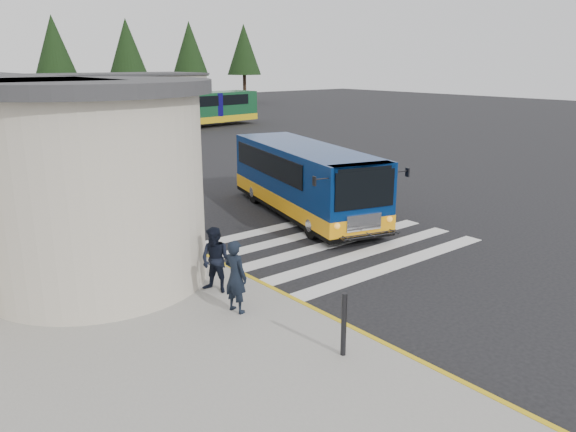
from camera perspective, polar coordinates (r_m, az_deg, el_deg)
ground at (r=17.85m, az=3.52°, el=-2.01°), size 140.00×140.00×0.00m
curb_strip at (r=18.87m, az=-14.02°, el=-1.23°), size 0.12×34.00×0.16m
crosswalk at (r=16.97m, az=4.11°, el=-2.94°), size 8.00×5.35×0.01m
depot_building at (r=57.33m, az=-21.72°, el=11.17°), size 26.40×8.40×4.20m
tree_line at (r=64.99m, az=-24.17°, el=15.44°), size 58.40×4.40×10.00m
transit_bus at (r=20.00m, az=1.69°, el=3.43°), size 4.74×9.02×2.47m
pedestrian_a at (r=12.00m, az=-5.35°, el=-6.13°), size 0.49×0.65×1.60m
pedestrian_b at (r=13.08m, az=-7.36°, el=-4.47°), size 0.85×0.93×1.55m
bollard at (r=10.38m, az=5.69°, el=-10.91°), size 0.10×0.10×1.21m
far_bus_a at (r=47.48m, az=-12.49°, el=10.54°), size 9.63×4.29×2.40m
far_bus_b at (r=48.45m, az=-8.39°, el=10.85°), size 9.66×3.70×2.43m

